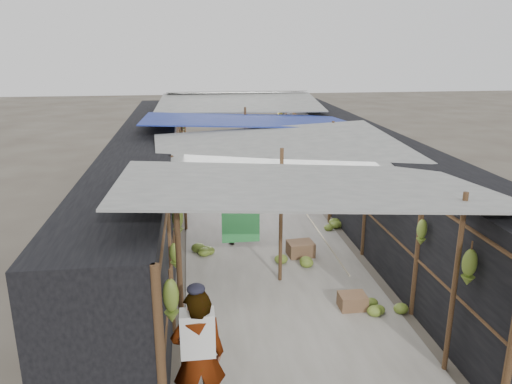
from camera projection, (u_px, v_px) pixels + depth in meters
name	position (u px, v px, depth m)	size (l,w,h in m)	color
ground	(319.00, 380.00, 6.77)	(80.00, 80.00, 0.00)	#6B6356
aisle_slab	(256.00, 219.00, 12.94)	(3.60, 16.00, 0.02)	#9E998E
stall_left	(148.00, 180.00, 12.27)	(1.40, 15.00, 2.30)	black
stall_right	(359.00, 173.00, 12.95)	(1.40, 15.00, 2.30)	black
crate_near	(300.00, 249.00, 10.68)	(0.54, 0.43, 0.32)	#876144
crate_mid	(352.00, 302.00, 8.55)	(0.46, 0.37, 0.27)	#876144
crate_back	(227.00, 193.00, 14.74)	(0.45, 0.37, 0.29)	#876144
black_basin	(289.00, 197.00, 14.53)	(0.67, 0.67, 0.20)	black
vendor_elderly	(199.00, 357.00, 5.84)	(0.63, 0.42, 1.74)	white
shopper_blue	(246.00, 203.00, 11.25)	(0.90, 0.70, 1.85)	#213BA5
vendor_seated	(292.00, 167.00, 16.58)	(0.57, 0.33, 0.88)	#534E48
market_canopy	(256.00, 125.00, 12.55)	(5.62, 15.20, 2.77)	brown
hanging_bananas	(256.00, 158.00, 12.54)	(3.96, 14.44, 0.81)	olive
floor_bananas	(276.00, 236.00, 11.42)	(3.79, 10.63, 0.36)	olive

